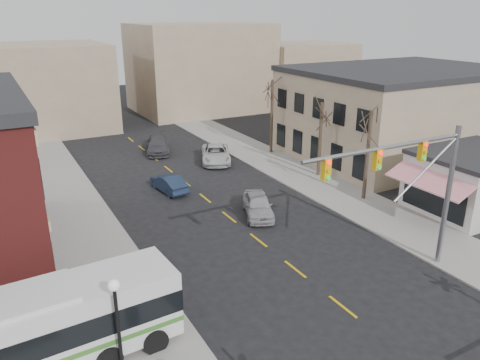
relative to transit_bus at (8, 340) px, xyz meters
name	(u,v)px	position (x,y,z in m)	size (l,w,h in m)	color
ground	(372,330)	(14.30, -4.33, -1.90)	(160.00, 160.00, 0.00)	black
sidewalk_west	(72,212)	(4.80, 15.67, -1.84)	(5.00, 60.00, 0.12)	gray
sidewalk_east	(292,171)	(23.80, 15.67, -1.84)	(5.00, 60.00, 0.12)	gray
tan_building	(399,111)	(36.30, 15.67, 2.36)	(20.30, 15.30, 8.50)	gray
awning_shop	(473,181)	(30.27, 2.67, 0.27)	(9.74, 6.20, 4.30)	beige
tree_east_a	(367,156)	(24.80, 7.67, 1.60)	(0.28, 0.28, 6.75)	#382B21
tree_east_b	(320,140)	(25.10, 13.67, 1.37)	(0.28, 0.28, 6.30)	#382B21
tree_east_c	(272,117)	(25.30, 21.67, 1.82)	(0.28, 0.28, 7.20)	#382B21
transit_bus	(8,340)	(0.00, 0.00, 0.00)	(13.24, 3.68, 3.37)	silver
traffic_signal_mast	(416,176)	(19.05, -1.62, 3.84)	(9.96, 0.30, 8.00)	gray
street_lamp	(116,307)	(3.76, -1.52, 1.15)	(0.44, 0.44, 4.07)	black
car_a	(258,205)	(16.23, 8.99, -1.12)	(1.84, 4.57, 1.56)	#9E9EA2
car_b	(169,183)	(12.40, 16.40, -1.22)	(1.44, 4.12, 1.36)	#17243B
car_c	(216,154)	(19.08, 21.60, -1.12)	(2.59, 5.62, 1.56)	silver
car_d	(158,145)	(15.32, 27.34, -1.12)	(2.18, 5.36, 1.56)	#3E3E43
pedestrian_near	(121,314)	(4.41, 0.82, -0.86)	(0.67, 0.44, 1.83)	#504240
pedestrian_far	(69,285)	(2.80, 4.31, -0.88)	(0.87, 0.68, 1.80)	#343D5C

